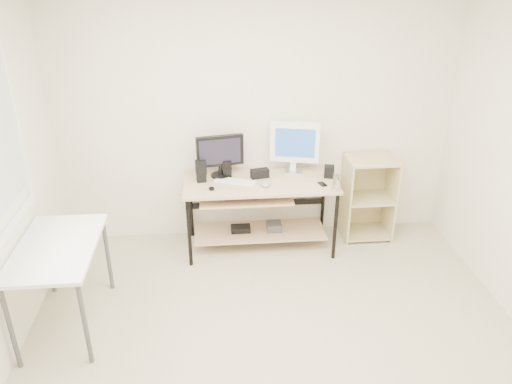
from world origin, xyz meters
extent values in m
cube|color=#B9AD8E|center=(0.00, 0.00, -0.01)|extent=(4.00, 4.00, 0.01)
cube|color=#EDE5CE|center=(0.00, 2.00, 1.30)|extent=(4.00, 0.01, 2.60)
cube|color=tan|center=(0.00, 1.66, 0.73)|extent=(1.50, 0.65, 0.03)
cube|color=tan|center=(-0.15, 1.60, 0.62)|extent=(0.90, 0.49, 0.02)
cube|color=tan|center=(0.00, 1.71, 0.15)|extent=(1.35, 0.46, 0.02)
cube|color=black|center=(-0.20, 1.60, 0.64)|extent=(0.33, 0.22, 0.01)
cylinder|color=black|center=(0.05, 1.55, 0.64)|extent=(0.14, 0.01, 0.01)
cube|color=#424245|center=(0.15, 1.71, 0.20)|extent=(0.15, 0.15, 0.08)
cube|color=black|center=(-0.20, 1.71, 0.19)|extent=(0.20, 0.12, 0.06)
cylinder|color=black|center=(-0.71, 1.37, 0.36)|extent=(0.04, 0.04, 0.72)
cylinder|color=black|center=(-0.71, 1.94, 0.36)|extent=(0.04, 0.04, 0.72)
cylinder|color=black|center=(0.71, 1.37, 0.36)|extent=(0.04, 0.04, 0.72)
cylinder|color=black|center=(0.71, 1.94, 0.36)|extent=(0.04, 0.04, 0.72)
cube|color=white|center=(-1.68, 0.60, 0.73)|extent=(0.60, 1.00, 0.03)
cylinder|color=#424245|center=(-1.94, 0.14, 0.36)|extent=(0.04, 0.04, 0.72)
cylinder|color=#424245|center=(-1.94, 1.06, 0.36)|extent=(0.04, 0.04, 0.72)
cylinder|color=#424245|center=(-1.42, 0.14, 0.36)|extent=(0.04, 0.04, 0.72)
cylinder|color=#424245|center=(-1.42, 1.06, 0.36)|extent=(0.04, 0.04, 0.72)
cube|color=#CBBB7F|center=(0.91, 1.78, 0.45)|extent=(0.02, 0.40, 0.90)
cube|color=#CBBB7F|center=(1.39, 1.78, 0.45)|extent=(0.02, 0.40, 0.90)
cube|color=#CBBB7F|center=(1.15, 1.97, 0.45)|extent=(0.50, 0.02, 0.90)
cube|color=#CBBB7F|center=(1.15, 1.78, 0.04)|extent=(0.46, 0.38, 0.02)
cube|color=#CBBB7F|center=(1.15, 1.78, 0.45)|extent=(0.46, 0.38, 0.02)
cube|color=#CBBB7F|center=(1.15, 1.78, 0.88)|extent=(0.46, 0.38, 0.02)
cylinder|color=black|center=(-0.39, 1.81, 0.76)|extent=(0.19, 0.19, 0.02)
cylinder|color=black|center=(-0.39, 1.81, 0.82)|extent=(0.04, 0.04, 0.10)
cube|color=black|center=(-0.39, 1.81, 1.02)|extent=(0.47, 0.13, 0.31)
cube|color=black|center=(-0.39, 1.78, 1.02)|extent=(0.39, 0.08, 0.25)
cube|color=silver|center=(0.36, 1.85, 0.76)|extent=(0.18, 0.16, 0.01)
cylinder|color=silver|center=(0.36, 1.85, 0.81)|extent=(0.04, 0.04, 0.10)
cube|color=white|center=(0.36, 1.85, 1.07)|extent=(0.49, 0.16, 0.42)
cube|color=#2555A2|center=(0.36, 1.83, 1.07)|extent=(0.41, 0.10, 0.33)
cube|color=white|center=(-0.25, 1.66, 0.76)|extent=(0.42, 0.25, 0.01)
ellipsoid|color=#AFAFB4|center=(0.04, 1.54, 0.77)|extent=(0.09, 0.13, 0.04)
cube|color=black|center=(0.00, 1.74, 0.79)|extent=(0.19, 0.12, 0.09)
cube|color=black|center=(-0.58, 1.71, 0.79)|extent=(0.10, 0.10, 0.08)
cube|color=black|center=(-0.58, 1.71, 0.90)|extent=(0.11, 0.11, 0.13)
cube|color=black|center=(0.69, 1.69, 0.81)|extent=(0.12, 0.12, 0.12)
cube|color=black|center=(-0.32, 1.79, 0.84)|extent=(0.09, 0.06, 0.17)
cylinder|color=black|center=(-0.48, 1.50, 0.76)|extent=(0.06, 0.06, 0.02)
cube|color=black|center=(0.59, 1.52, 0.75)|extent=(0.09, 0.12, 0.01)
cylinder|color=#AC7F4D|center=(0.69, 1.39, 0.75)|extent=(0.11, 0.11, 0.01)
cylinder|color=white|center=(0.69, 1.39, 0.83)|extent=(0.09, 0.09, 0.15)
camera|label=1|loc=(-0.44, -2.78, 2.79)|focal=35.00mm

